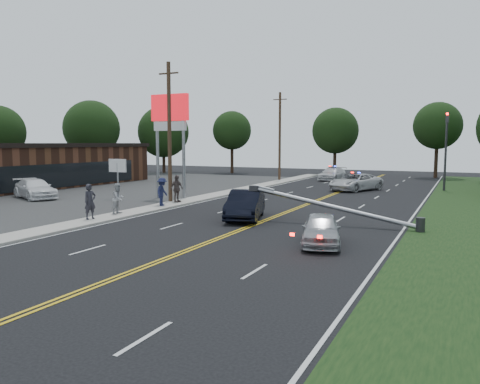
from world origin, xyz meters
The scene contains 25 objects.
ground centered at (0.00, 0.00, 0.00)m, with size 120.00×120.00×0.00m, color black.
parking_lot centered at (-20.00, 10.00, 0.01)m, with size 25.00×60.00×0.01m, color #2D2D2D.
sidewalk centered at (-8.40, 10.00, 0.06)m, with size 1.80×70.00×0.12m, color #A9A298.
centerline_yellow centered at (0.00, 10.00, 0.01)m, with size 0.36×80.00×0.00m, color gold.
pharmacy_building centered at (-27.99, 14.00, 2.20)m, with size 8.40×30.40×4.30m.
pylon_sign centered at (-10.50, 14.00, 6.00)m, with size 3.20×0.35×8.00m.
small_sign centered at (-14.00, 12.00, 2.33)m, with size 1.60×0.14×3.10m.
traffic_signal centered at (8.30, 30.00, 4.21)m, with size 0.28×0.41×7.05m.
fallen_streetlight centered at (4.19, 8.00, 0.92)m, with size 9.36×0.44×1.91m.
utility_pole_mid centered at (-9.20, 12.00, 5.08)m, with size 1.60×0.28×10.00m.
utility_pole_far centered at (-9.20, 34.00, 5.08)m, with size 1.60×0.28×10.00m.
tree_3 centered at (-35.09, 31.81, 6.24)m, with size 7.39×7.39×9.94m.
tree_4 centered at (-29.33, 40.00, 5.88)m, with size 7.29×7.29×9.53m.
tree_5 centered at (-20.36, 44.11, 6.09)m, with size 5.51×5.51×8.86m.
tree_6 centered at (-5.77, 45.58, 5.93)m, with size 6.08×6.08×8.98m.
tree_7 centered at (6.66, 46.51, 6.41)m, with size 5.77×5.77×9.32m.
crashed_sedan centered at (-1.24, 7.81, 0.82)m, with size 1.74×5.00×1.65m, color black.
waiting_sedan centered at (4.55, 3.00, 0.67)m, with size 1.59×3.94×1.34m, color #A9ACB1.
parked_car centered at (-20.26, 9.66, 0.75)m, with size 2.11×5.20×1.51m, color white.
emergency_a centered at (1.01, 26.64, 0.78)m, with size 2.59×5.61×1.56m, color silver.
emergency_b centered at (-3.94, 37.41, 0.74)m, with size 2.07×5.09×1.48m, color silver.
bystander_a centered at (-8.63, 3.36, 1.10)m, with size 0.71×0.47×1.96m, color #26252D.
bystander_b centered at (-8.56, 5.62, 1.03)m, with size 0.88×0.69×1.81m, color #A2A3A7.
bystander_c centered at (-8.30, 9.71, 1.06)m, with size 1.22×0.70×1.89m, color #191E40.
bystander_d centered at (-8.46, 11.69, 1.09)m, with size 1.13×0.47×1.93m, color #504340.
Camera 1 is at (9.94, -16.08, 4.32)m, focal length 35.00 mm.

